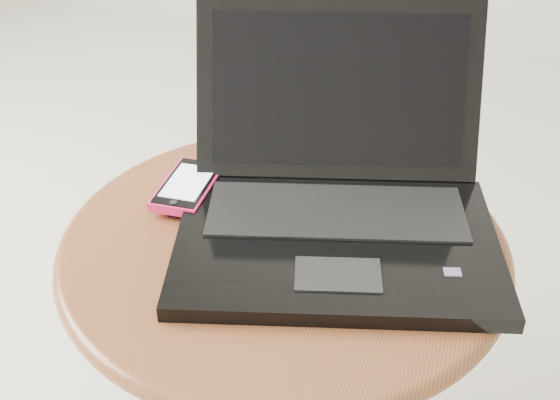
% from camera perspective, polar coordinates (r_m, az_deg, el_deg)
% --- Properties ---
extents(table, '(0.59, 0.59, 0.46)m').
position_cam_1_polar(table, '(1.00, 0.27, -7.47)').
color(table, '#5B2B10').
rests_on(table, ground).
extents(laptop, '(0.48, 0.47, 0.25)m').
position_cam_1_polar(laptop, '(0.93, 4.52, 0.29)').
color(laptop, black).
rests_on(laptop, table).
extents(phone_black, '(0.09, 0.13, 0.01)m').
position_cam_1_polar(phone_black, '(1.02, -6.55, 0.69)').
color(phone_black, black).
rests_on(phone_black, table).
extents(phone_pink, '(0.07, 0.13, 0.02)m').
position_cam_1_polar(phone_pink, '(1.01, -7.27, 1.10)').
color(phone_pink, '#EF1F5C').
rests_on(phone_pink, phone_black).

